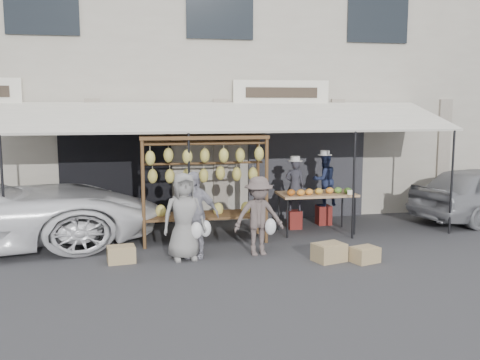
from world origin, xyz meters
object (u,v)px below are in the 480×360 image
at_px(vendor_right, 324,180).
at_px(crate_far, 121,254).
at_px(produce_table, 317,194).
at_px(customer_right, 259,216).
at_px(customer_left, 184,216).
at_px(vendor_left, 295,185).
at_px(crate_near_b, 365,255).
at_px(customer_mid, 193,214).
at_px(banana_rack, 204,168).
at_px(crate_near_a, 329,252).

distance_m(vendor_right, crate_far, 5.31).
height_order(vendor_right, crate_far, vendor_right).
distance_m(produce_table, customer_right, 2.24).
distance_m(vendor_right, customer_left, 4.24).
height_order(vendor_left, crate_near_b, vendor_left).
distance_m(produce_table, vendor_right, 0.93).
relative_size(customer_left, crate_far, 3.29).
distance_m(produce_table, crate_near_b, 2.45).
xyz_separation_m(vendor_left, customer_mid, (-2.55, -1.90, -0.20)).
height_order(banana_rack, produce_table, banana_rack).
bearing_deg(produce_table, vendor_right, 60.37).
relative_size(vendor_left, crate_near_b, 2.55).
xyz_separation_m(banana_rack, produce_table, (2.57, 0.28, -0.69)).
bearing_deg(customer_right, vendor_right, 42.14).
height_order(banana_rack, vendor_left, banana_rack).
bearing_deg(customer_mid, crate_near_a, -3.19).
bearing_deg(crate_near_a, customer_mid, 162.88).
bearing_deg(vendor_right, crate_near_b, 73.53).
height_order(crate_near_a, crate_near_b, crate_near_a).
relative_size(customer_left, crate_near_b, 3.47).
distance_m(customer_left, crate_near_b, 3.39).
height_order(banana_rack, crate_near_a, banana_rack).
xyz_separation_m(banana_rack, vendor_left, (2.20, 0.78, -0.54)).
distance_m(banana_rack, crate_near_a, 3.12).
bearing_deg(vendor_left, customer_mid, 53.83).
height_order(banana_rack, customer_right, banana_rack).
xyz_separation_m(vendor_left, crate_far, (-3.88, -2.00, -0.87)).
bearing_deg(customer_mid, produce_table, 39.58).
height_order(banana_rack, customer_mid, banana_rack).
height_order(produce_table, customer_left, customer_left).
height_order(customer_mid, crate_near_b, customer_mid).
bearing_deg(customer_mid, banana_rack, 86.66).
xyz_separation_m(vendor_left, customer_right, (-1.31, -1.99, -0.26)).
xyz_separation_m(vendor_right, crate_near_a, (-0.95, -2.93, -0.92)).
relative_size(banana_rack, customer_mid, 1.59).
distance_m(customer_right, crate_near_a, 1.48).
relative_size(banana_rack, customer_left, 1.60).
xyz_separation_m(banana_rack, customer_left, (-0.53, -1.24, -0.75)).
distance_m(banana_rack, vendor_left, 2.40).
bearing_deg(crate_far, vendor_left, 27.24).
relative_size(vendor_right, customer_right, 0.83).
bearing_deg(crate_near_a, customer_left, 166.55).
distance_m(vendor_left, customer_mid, 3.18).
bearing_deg(customer_right, vendor_left, 51.80).
xyz_separation_m(vendor_right, crate_far, (-4.70, -2.29, -0.94)).
relative_size(produce_table, customer_left, 1.05).
xyz_separation_m(crate_near_b, crate_far, (-4.37, 0.84, 0.01)).
relative_size(customer_right, crate_far, 3.06).
xyz_separation_m(produce_table, vendor_right, (0.45, 0.79, 0.21)).
relative_size(banana_rack, crate_near_b, 5.55).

